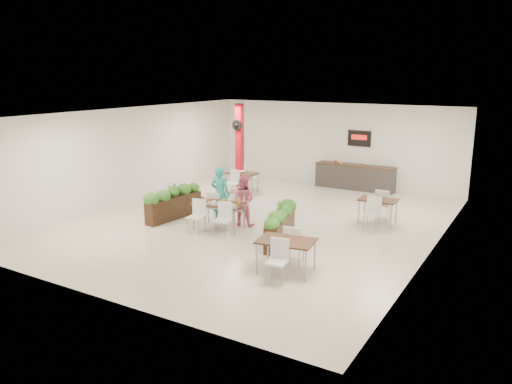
{
  "coord_description": "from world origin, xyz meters",
  "views": [
    {
      "loc": [
        7.21,
        -12.23,
        4.3
      ],
      "look_at": [
        0.38,
        -0.68,
        1.1
      ],
      "focal_mm": 35.0,
      "sensor_mm": 36.0,
      "label": 1
    }
  ],
  "objects_px": {
    "side_table_c": "(286,245)",
    "side_table_a": "(242,176)",
    "diner_man": "(220,194)",
    "planter_right": "(280,224)",
    "service_counter": "(355,176)",
    "red_column": "(239,145)",
    "planter_left": "(174,201)",
    "diner_woman": "(243,200)",
    "side_table_b": "(378,203)",
    "main_table": "(219,207)"
  },
  "relations": [
    {
      "from": "service_counter",
      "to": "diner_man",
      "type": "xyz_separation_m",
      "value": [
        -1.99,
        -6.1,
        0.33
      ]
    },
    {
      "from": "side_table_a",
      "to": "side_table_c",
      "type": "xyz_separation_m",
      "value": [
        4.89,
        -5.96,
        0.01
      ]
    },
    {
      "from": "red_column",
      "to": "side_table_c",
      "type": "height_order",
      "value": "red_column"
    },
    {
      "from": "side_table_b",
      "to": "side_table_a",
      "type": "bearing_deg",
      "value": 164.67
    },
    {
      "from": "side_table_b",
      "to": "side_table_c",
      "type": "distance_m",
      "value": 4.66
    },
    {
      "from": "service_counter",
      "to": "diner_man",
      "type": "bearing_deg",
      "value": -108.07
    },
    {
      "from": "planter_left",
      "to": "service_counter",
      "type": "bearing_deg",
      "value": 63.06
    },
    {
      "from": "side_table_b",
      "to": "side_table_c",
      "type": "xyz_separation_m",
      "value": [
        -0.63,
        -4.62,
        0.01
      ]
    },
    {
      "from": "side_table_c",
      "to": "side_table_a",
      "type": "bearing_deg",
      "value": 120.94
    },
    {
      "from": "side_table_c",
      "to": "planter_left",
      "type": "bearing_deg",
      "value": 148.8
    },
    {
      "from": "main_table",
      "to": "diner_man",
      "type": "bearing_deg",
      "value": 120.79
    },
    {
      "from": "planter_left",
      "to": "planter_right",
      "type": "relative_size",
      "value": 1.04
    },
    {
      "from": "planter_left",
      "to": "side_table_b",
      "type": "xyz_separation_m",
      "value": [
        5.49,
        2.58,
        0.08
      ]
    },
    {
      "from": "service_counter",
      "to": "planter_left",
      "type": "xyz_separation_m",
      "value": [
        -3.35,
        -6.6,
        0.04
      ]
    },
    {
      "from": "red_column",
      "to": "diner_man",
      "type": "xyz_separation_m",
      "value": [
        2.01,
        -4.23,
        -0.82
      ]
    },
    {
      "from": "planter_right",
      "to": "side_table_c",
      "type": "height_order",
      "value": "planter_right"
    },
    {
      "from": "diner_man",
      "to": "planter_right",
      "type": "distance_m",
      "value": 2.62
    },
    {
      "from": "diner_man",
      "to": "planter_right",
      "type": "height_order",
      "value": "diner_man"
    },
    {
      "from": "red_column",
      "to": "side_table_c",
      "type": "bearing_deg",
      "value": -50.89
    },
    {
      "from": "main_table",
      "to": "side_table_b",
      "type": "bearing_deg",
      "value": 36.22
    },
    {
      "from": "service_counter",
      "to": "planter_left",
      "type": "bearing_deg",
      "value": -116.94
    },
    {
      "from": "side_table_a",
      "to": "side_table_b",
      "type": "height_order",
      "value": "same"
    },
    {
      "from": "diner_man",
      "to": "planter_left",
      "type": "xyz_separation_m",
      "value": [
        -1.36,
        -0.5,
        -0.29
      ]
    },
    {
      "from": "diner_man",
      "to": "service_counter",
      "type": "bearing_deg",
      "value": -115.89
    },
    {
      "from": "side_table_b",
      "to": "diner_man",
      "type": "bearing_deg",
      "value": -154.88
    },
    {
      "from": "planter_right",
      "to": "side_table_a",
      "type": "height_order",
      "value": "planter_right"
    },
    {
      "from": "diner_woman",
      "to": "side_table_c",
      "type": "xyz_separation_m",
      "value": [
        2.7,
        -2.54,
        -0.11
      ]
    },
    {
      "from": "service_counter",
      "to": "planter_left",
      "type": "relative_size",
      "value": 1.39
    },
    {
      "from": "main_table",
      "to": "side_table_c",
      "type": "bearing_deg",
      "value": -31.23
    },
    {
      "from": "red_column",
      "to": "planter_right",
      "type": "bearing_deg",
      "value": -48.7
    },
    {
      "from": "red_column",
      "to": "planter_right",
      "type": "xyz_separation_m",
      "value": [
        4.47,
        -5.08,
        -1.13
      ]
    },
    {
      "from": "side_table_a",
      "to": "planter_left",
      "type": "bearing_deg",
      "value": -84.58
    },
    {
      "from": "planter_right",
      "to": "side_table_b",
      "type": "distance_m",
      "value": 3.37
    },
    {
      "from": "service_counter",
      "to": "diner_woman",
      "type": "xyz_separation_m",
      "value": [
        -1.19,
        -6.1,
        0.25
      ]
    },
    {
      "from": "side_table_a",
      "to": "side_table_c",
      "type": "relative_size",
      "value": 0.99
    },
    {
      "from": "main_table",
      "to": "side_table_c",
      "type": "distance_m",
      "value": 3.63
    },
    {
      "from": "diner_man",
      "to": "planter_left",
      "type": "distance_m",
      "value": 1.48
    },
    {
      "from": "red_column",
      "to": "diner_woman",
      "type": "relative_size",
      "value": 2.17
    },
    {
      "from": "service_counter",
      "to": "side_table_b",
      "type": "relative_size",
      "value": 1.84
    },
    {
      "from": "service_counter",
      "to": "planter_right",
      "type": "relative_size",
      "value": 1.44
    },
    {
      "from": "planter_right",
      "to": "side_table_a",
      "type": "bearing_deg",
      "value": 132.03
    },
    {
      "from": "service_counter",
      "to": "planter_right",
      "type": "xyz_separation_m",
      "value": [
        0.47,
        -6.95,
        0.02
      ]
    },
    {
      "from": "planter_left",
      "to": "side_table_a",
      "type": "height_order",
      "value": "planter_left"
    },
    {
      "from": "side_table_a",
      "to": "service_counter",
      "type": "bearing_deg",
      "value": 43.27
    },
    {
      "from": "diner_woman",
      "to": "side_table_a",
      "type": "distance_m",
      "value": 4.07
    },
    {
      "from": "red_column",
      "to": "main_table",
      "type": "bearing_deg",
      "value": -63.86
    },
    {
      "from": "service_counter",
      "to": "side_table_b",
      "type": "distance_m",
      "value": 4.55
    },
    {
      "from": "side_table_b",
      "to": "side_table_c",
      "type": "bearing_deg",
      "value": -99.37
    },
    {
      "from": "planter_left",
      "to": "main_table",
      "type": "bearing_deg",
      "value": -5.13
    },
    {
      "from": "diner_man",
      "to": "diner_woman",
      "type": "xyz_separation_m",
      "value": [
        0.8,
        0.0,
        -0.09
      ]
    }
  ]
}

